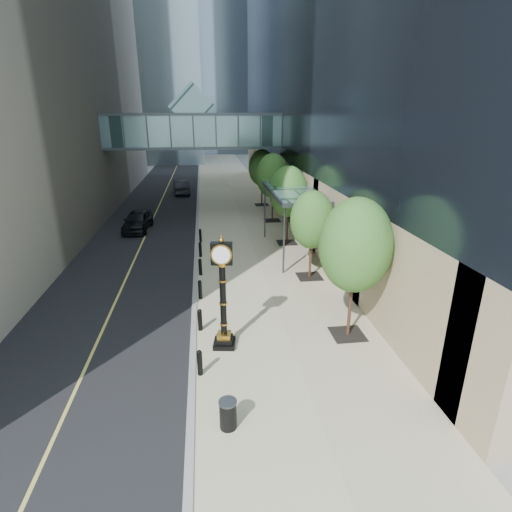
# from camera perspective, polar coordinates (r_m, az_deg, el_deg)

# --- Properties ---
(ground) EXTENTS (320.00, 320.00, 0.00)m
(ground) POSITION_cam_1_polar(r_m,az_deg,el_deg) (14.75, 3.16, -18.19)
(ground) COLOR gray
(ground) RESTS_ON ground
(road) EXTENTS (8.00, 180.00, 0.02)m
(road) POSITION_cam_1_polar(r_m,az_deg,el_deg) (52.42, -12.65, 9.35)
(road) COLOR black
(road) RESTS_ON ground
(sidewalk) EXTENTS (8.00, 180.00, 0.06)m
(sidewalk) POSITION_cam_1_polar(r_m,az_deg,el_deg) (52.31, -3.77, 9.78)
(sidewalk) COLOR #BCB291
(sidewalk) RESTS_ON ground
(curb) EXTENTS (0.25, 180.00, 0.07)m
(curb) POSITION_cam_1_polar(r_m,az_deg,el_deg) (52.21, -8.22, 9.61)
(curb) COLOR gray
(curb) RESTS_ON ground
(distant_tower_c) EXTENTS (22.00, 22.00, 65.00)m
(distant_tower_c) POSITION_cam_1_polar(r_m,az_deg,el_deg) (133.54, -10.24, 29.60)
(distant_tower_c) COLOR #ACC7D8
(distant_tower_c) RESTS_ON ground
(skywalk) EXTENTS (17.00, 4.20, 5.80)m
(skywalk) POSITION_cam_1_polar(r_m,az_deg,el_deg) (39.45, -8.89, 17.58)
(skywalk) COLOR slate
(skywalk) RESTS_ON ground
(entrance_canopy) EXTENTS (3.00, 8.00, 4.38)m
(entrance_canopy) POSITION_cam_1_polar(r_m,az_deg,el_deg) (26.51, 5.30, 9.09)
(entrance_canopy) COLOR #383F44
(entrance_canopy) RESTS_ON ground
(bollard_row) EXTENTS (0.20, 16.20, 0.90)m
(bollard_row) POSITION_cam_1_polar(r_m,az_deg,el_deg) (22.14, -7.97, -3.17)
(bollard_row) COLOR black
(bollard_row) RESTS_ON sidewalk
(street_trees) EXTENTS (2.91, 28.82, 5.99)m
(street_trees) POSITION_cam_1_polar(r_m,az_deg,el_deg) (28.47, 4.66, 9.20)
(street_trees) COLOR black
(street_trees) RESTS_ON sidewalk
(street_clock) EXTENTS (0.99, 0.99, 4.64)m
(street_clock) POSITION_cam_1_polar(r_m,az_deg,el_deg) (15.87, -4.72, -6.46)
(street_clock) COLOR black
(street_clock) RESTS_ON sidewalk
(trash_bin) EXTENTS (0.68, 0.68, 0.90)m
(trash_bin) POSITION_cam_1_polar(r_m,az_deg,el_deg) (12.93, -4.02, -21.73)
(trash_bin) COLOR black
(trash_bin) RESTS_ON sidewalk
(pedestrian) EXTENTS (0.61, 0.43, 1.57)m
(pedestrian) POSITION_cam_1_polar(r_m,az_deg,el_deg) (26.66, 7.67, 1.62)
(pedestrian) COLOR beige
(pedestrian) RESTS_ON sidewalk
(car_near) EXTENTS (2.23, 4.86, 1.61)m
(car_near) POSITION_cam_1_polar(r_m,az_deg,el_deg) (33.91, -16.54, 4.88)
(car_near) COLOR black
(car_near) RESTS_ON road
(car_far) EXTENTS (2.25, 5.05, 1.61)m
(car_far) POSITION_cam_1_polar(r_m,az_deg,el_deg) (48.58, -10.64, 9.67)
(car_far) COLOR black
(car_far) RESTS_ON road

